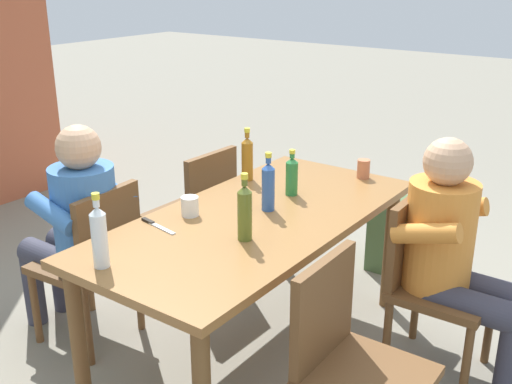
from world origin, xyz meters
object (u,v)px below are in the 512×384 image
at_px(person_in_white_shirt, 76,223).
at_px(chair_far_right, 198,210).
at_px(person_in_plaid_shirt, 455,250).
at_px(bottle_amber, 247,158).
at_px(dining_table, 256,233).
at_px(cup_white, 190,206).
at_px(backpack_by_near_side, 390,235).
at_px(chair_near_right, 428,276).
at_px(table_knife, 156,225).
at_px(chair_far_left, 95,257).
at_px(cup_terracotta, 363,169).
at_px(bottle_green, 292,175).
at_px(bottle_olive, 245,212).
at_px(bottle_clear, 99,236).
at_px(chair_near_left, 349,358).
at_px(bottle_blue, 268,186).

bearing_deg(person_in_white_shirt, chair_far_right, -7.68).
xyz_separation_m(person_in_plaid_shirt, bottle_amber, (-0.01, 1.19, 0.23)).
bearing_deg(dining_table, cup_white, 125.83).
bearing_deg(backpack_by_near_side, chair_near_right, -146.94).
bearing_deg(chair_near_right, table_knife, 126.98).
relative_size(chair_far_left, cup_terracotta, 8.18).
height_order(chair_far_left, bottle_amber, bottle_amber).
bearing_deg(bottle_green, person_in_white_shirt, 132.36).
xyz_separation_m(chair_far_right, backpack_by_near_side, (0.89, -0.88, -0.26)).
relative_size(bottle_olive, backpack_by_near_side, 0.64).
bearing_deg(chair_near_right, chair_far_left, 118.86).
bearing_deg(cup_terracotta, backpack_by_near_side, 1.69).
height_order(dining_table, backpack_by_near_side, dining_table).
bearing_deg(chair_far_right, cup_white, -141.18).
bearing_deg(backpack_by_near_side, dining_table, 173.48).
bearing_deg(bottle_clear, chair_near_left, -67.28).
bearing_deg(bottle_amber, cup_white, -171.07).
xyz_separation_m(chair_near_left, cup_white, (0.22, 0.99, 0.32)).
height_order(dining_table, bottle_blue, bottle_blue).
bearing_deg(chair_near_right, bottle_olive, 137.11).
relative_size(person_in_plaid_shirt, backpack_by_near_side, 2.50).
relative_size(chair_far_left, bottle_olive, 2.86).
bearing_deg(dining_table, bottle_clear, 166.79).
height_order(bottle_green, backpack_by_near_side, bottle_green).
height_order(cup_white, table_knife, cup_white).
distance_m(chair_near_right, bottle_amber, 1.15).
relative_size(bottle_clear, bottle_blue, 1.06).
height_order(person_in_plaid_shirt, table_knife, person_in_plaid_shirt).
bearing_deg(backpack_by_near_side, bottle_clear, 170.91).
bearing_deg(chair_far_right, chair_near_left, -119.06).
bearing_deg(cup_terracotta, bottle_green, 158.71).
height_order(chair_far_left, bottle_blue, bottle_blue).
bearing_deg(chair_far_left, backpack_by_near_side, -27.36).
height_order(chair_far_left, bottle_clear, bottle_clear).
xyz_separation_m(dining_table, bottle_blue, (0.09, -0.01, 0.22)).
bearing_deg(bottle_olive, chair_near_right, -42.89).
bearing_deg(chair_far_left, chair_far_right, -0.02).
bearing_deg(backpack_by_near_side, bottle_green, 170.11).
distance_m(chair_near_left, table_knife, 1.07).
bearing_deg(dining_table, chair_far_right, 61.04).
bearing_deg(chair_near_left, cup_white, 77.30).
distance_m(chair_near_left, person_in_plaid_shirt, 0.84).
distance_m(bottle_green, cup_terracotta, 0.50).
distance_m(person_in_white_shirt, cup_white, 0.64).
bearing_deg(bottle_green, chair_near_right, -85.22).
distance_m(chair_far_left, cup_white, 0.61).
relative_size(chair_near_right, person_in_white_shirt, 0.74).
relative_size(chair_far_right, person_in_white_shirt, 0.74).
bearing_deg(chair_far_left, bottle_blue, -56.11).
height_order(person_in_white_shirt, backpack_by_near_side, person_in_white_shirt).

